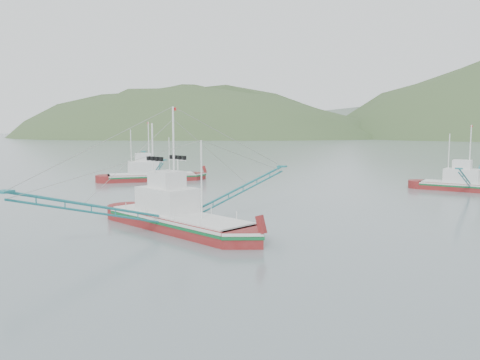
% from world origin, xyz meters
% --- Properties ---
extents(ground, '(1200.00, 1200.00, 0.00)m').
position_xyz_m(ground, '(0.00, 0.00, 0.00)').
color(ground, slate).
rests_on(ground, ground).
extents(main_boat, '(15.00, 25.06, 10.71)m').
position_xyz_m(main_boat, '(-2.28, -2.84, 2.21)').
color(main_boat, maroon).
rests_on(main_boat, ground).
extents(bg_boat_left, '(18.50, 21.72, 9.93)m').
position_xyz_m(bg_boat_left, '(-22.37, 27.52, 2.12)').
color(bg_boat_left, maroon).
rests_on(bg_boat_left, ground).
extents(bg_boat_right, '(13.14, 22.64, 9.31)m').
position_xyz_m(bg_boat_right, '(23.26, 30.85, 1.69)').
color(bg_boat_right, maroon).
rests_on(bg_boat_right, ground).
extents(headland_left, '(448.00, 308.00, 210.00)m').
position_xyz_m(headland_left, '(-180.00, 360.00, 0.00)').
color(headland_left, '#39522A').
rests_on(headland_left, ground).
extents(ridge_distant, '(960.00, 400.00, 240.00)m').
position_xyz_m(ridge_distant, '(30.00, 560.00, 0.00)').
color(ridge_distant, slate).
rests_on(ridge_distant, ground).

